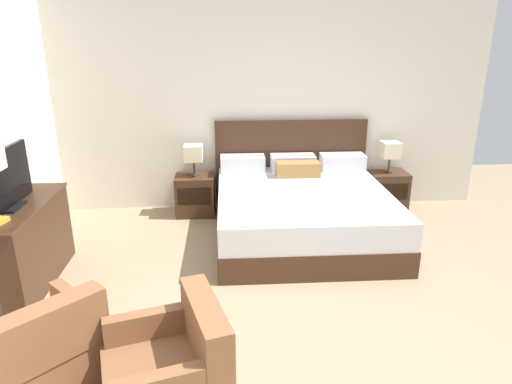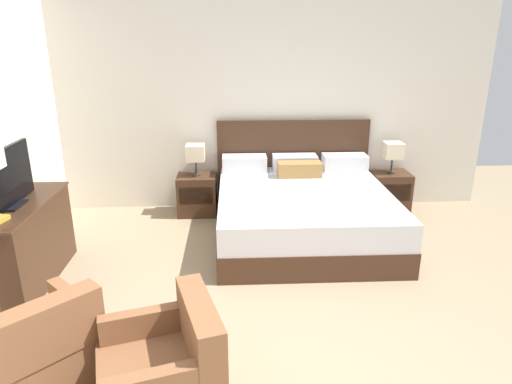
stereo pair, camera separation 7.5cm
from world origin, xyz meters
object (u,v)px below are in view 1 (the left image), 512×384
Objects in this scene: tv at (6,181)px; armchair_companion at (171,378)px; table_lamp_right at (390,150)px; table_lamp_left at (193,153)px; nightstand_left at (195,195)px; armchair_by_window at (41,357)px; dresser at (21,244)px; nightstand_right at (386,191)px; bed at (302,209)px.

tv is 1.07× the size of armchair_companion.
armchair_companion is (-2.50, -3.42, -0.53)m from table_lamp_right.
armchair_companion is at bearing -89.08° from table_lamp_left.
nightstand_left is 3.26m from armchair_by_window.
dresser is at bearing -131.09° from table_lamp_left.
dresser is 1.62m from armchair_by_window.
armchair_companion is at bearing -89.07° from nightstand_left.
nightstand_left is 2.27m from dresser.
nightstand_right is 0.40× the size of dresser.
table_lamp_left is at bearing 179.97° from nightstand_right.
table_lamp_right reaches higher than dresser.
nightstand_right is 0.54× the size of armchair_by_window.
bed is 1.57m from table_lamp_right.
table_lamp_right is 0.31× the size of dresser.
dresser is (-1.49, -1.71, 0.15)m from nightstand_left.
nightstand_left is 0.40× the size of dresser.
dresser is 1.53× the size of armchair_companion.
table_lamp_left is 3.46m from armchair_companion.
nightstand_left is 1.29× the size of table_lamp_right.
table_lamp_left is at bearing 90.92° from armchair_companion.
bed is 2.33× the size of tv.
armchair_by_window is (-2.08, -2.40, -0.03)m from bed.
dresser is (-2.77, -0.95, 0.09)m from bed.
table_lamp_left reaches higher than dresser.
bed reaches higher than table_lamp_right.
bed is at bearing -30.75° from nightstand_left.
armchair_by_window and armchair_companion have the same top height.
tv reaches higher than table_lamp_right.
nightstand_left is 1.00× the size of nightstand_right.
armchair_companion is at bearing -46.56° from tv.
armchair_companion is (0.06, -3.42, -0.53)m from table_lamp_left.
table_lamp_left is at bearing 75.86° from armchair_by_window.
tv is at bearing -129.82° from table_lamp_left.
armchair_by_window is at bearing 163.64° from armchair_companion.
nightstand_right is 2.61m from table_lamp_left.
table_lamp_left is (-2.56, 0.00, 0.56)m from nightstand_right.
dresser is 1.43× the size of tv.
tv is (-1.49, -1.79, 0.23)m from table_lamp_left.
tv reaches higher than armchair_by_window.
armchair_companion is (-1.22, -2.65, -0.03)m from bed.
table_lamp_right is 4.27m from armchair_companion.
nightstand_right is 4.61m from armchair_by_window.
dresser is at bearing -161.09° from bed.
bed is at bearing -149.24° from nightstand_right.
bed reaches higher than table_lamp_left.
table_lamp_right is at bearing 90.00° from nightstand_right.
tv reaches higher than dresser.
table_lamp_left is 0.47× the size of armchair_companion.
table_lamp_left is at bearing 90.00° from nightstand_left.
table_lamp_right reaches higher than armchair_companion.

